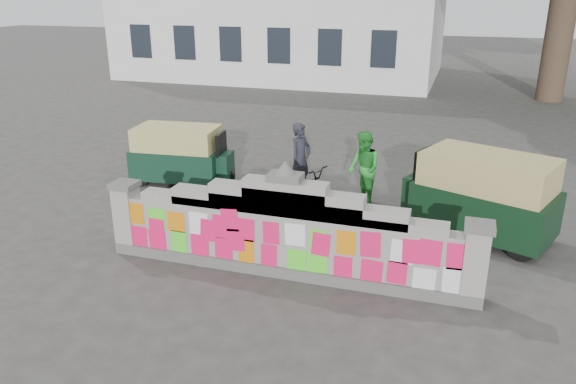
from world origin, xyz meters
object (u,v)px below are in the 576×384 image
cyclist_bike (300,185)px  cyclist_rider (300,171)px  rickshaw_right (481,194)px  pedestrian (364,169)px  rickshaw_left (181,154)px

cyclist_bike → cyclist_rider: bearing=0.0°
cyclist_rider → rickshaw_right: rickshaw_right is taller
rickshaw_right → cyclist_bike: bearing=14.9°
cyclist_rider → pedestrian: bearing=-47.2°
rickshaw_left → cyclist_bike: bearing=-16.6°
rickshaw_right → rickshaw_left: bearing=13.0°
pedestrian → rickshaw_left: (-4.56, 0.13, -0.10)m
cyclist_bike → rickshaw_left: (-3.26, 0.63, 0.25)m
rickshaw_right → pedestrian: bearing=0.6°
cyclist_rider → rickshaw_right: (3.77, -0.46, 0.04)m
cyclist_bike → rickshaw_left: bearing=101.0°
pedestrian → rickshaw_left: size_ratio=0.64×
cyclist_bike → pedestrian: pedestrian is taller
cyclist_bike → rickshaw_left: rickshaw_left is taller
pedestrian → cyclist_rider: bearing=-104.7°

